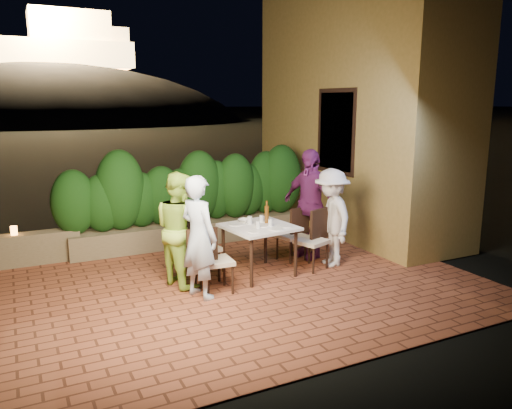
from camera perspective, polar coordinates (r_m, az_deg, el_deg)
ground at (r=7.12m, az=-3.09°, el=-9.43°), size 400.00×400.00×0.00m
terrace_floor at (r=7.57m, az=-4.59°, el=-8.57°), size 7.00×6.00×0.15m
building_wall at (r=10.20m, az=11.35°, el=11.26°), size 1.60×5.00×5.00m
window_pane at (r=9.35m, az=9.27°, el=8.24°), size 0.08×1.00×1.40m
window_frame at (r=9.35m, az=9.22°, el=8.24°), size 0.06×1.15×1.55m
planter at (r=9.17m, az=-7.62°, el=-3.20°), size 4.20×0.55×0.40m
hedge at (r=9.00m, az=-7.75°, el=1.42°), size 4.00×0.70×1.10m
parapet at (r=8.72m, az=-26.70°, el=-4.81°), size 2.20×0.30×0.50m
hill at (r=66.59m, az=-22.20°, el=5.26°), size 52.00×40.00×22.00m
fortress at (r=66.75m, az=-23.21°, el=17.71°), size 26.00×8.00×8.00m
dining_table at (r=7.44m, az=0.34°, el=-5.24°), size 1.05×1.05×0.75m
plate_nw at (r=7.00m, az=-0.20°, el=-3.09°), size 0.20×0.20×0.01m
plate_sw at (r=7.41m, az=-2.25°, el=-2.26°), size 0.24×0.24×0.01m
plate_ne at (r=7.31m, az=3.28°, el=-2.46°), size 0.23×0.23×0.01m
plate_se at (r=7.64m, az=1.03°, el=-1.82°), size 0.21×0.21×0.01m
plate_centre at (r=7.33m, az=0.66°, el=-2.41°), size 0.23×0.23×0.01m
plate_front at (r=7.13m, az=2.29°, el=-2.81°), size 0.22×0.22×0.01m
glass_nw at (r=7.19m, az=0.23°, el=-2.32°), size 0.06×0.06×0.10m
glass_sw at (r=7.42m, az=-0.72°, el=-1.81°), size 0.07×0.07×0.12m
glass_ne at (r=7.29m, az=1.65°, el=-2.09°), size 0.06×0.06×0.11m
glass_se at (r=7.53m, az=0.64°, el=-1.64°), size 0.06×0.06×0.11m
beer_bottle at (r=7.47m, az=1.23°, el=-0.85°), size 0.07×0.07×0.34m
bowl at (r=7.57m, az=-1.32°, el=-1.82°), size 0.25×0.25×0.04m
chair_left_front at (r=6.78m, az=-4.58°, el=-6.32°), size 0.44×0.44×0.90m
chair_left_back at (r=7.20m, az=-6.39°, el=-4.80°), size 0.54×0.54×1.01m
chair_right_front at (r=7.72m, az=6.38°, el=-4.05°), size 0.54×0.54×0.91m
chair_right_back at (r=8.12m, az=4.06°, el=-3.45°), size 0.46×0.46×0.85m
diner_blue at (r=6.53m, az=-6.55°, el=-3.73°), size 0.59×0.70×1.63m
diner_green at (r=7.03m, az=-8.71°, el=-2.75°), size 0.79×0.91×1.61m
diner_white at (r=7.86m, az=8.59°, el=-1.50°), size 0.72×1.07×1.53m
diner_purple at (r=8.22m, az=6.11°, el=0.11°), size 0.73×1.14×1.80m
parapet_lamp at (r=8.64m, az=-25.93°, el=-2.69°), size 0.10×0.10×0.14m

